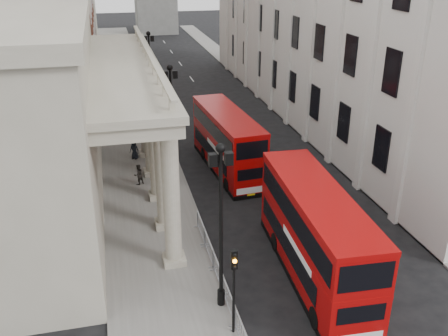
% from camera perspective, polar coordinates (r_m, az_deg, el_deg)
% --- Properties ---
extents(sidewalk_west, '(6.00, 140.00, 0.12)m').
position_cam_1_polar(sidewalk_west, '(47.70, -10.25, 3.98)').
color(sidewalk_west, slate).
rests_on(sidewalk_west, ground).
extents(sidewalk_east, '(3.00, 140.00, 0.12)m').
position_cam_1_polar(sidewalk_east, '(51.10, 8.58, 5.43)').
color(sidewalk_east, slate).
rests_on(sidewalk_east, ground).
extents(kerb, '(0.20, 140.00, 0.14)m').
position_cam_1_polar(kerb, '(47.91, -6.73, 4.30)').
color(kerb, slate).
rests_on(kerb, ground).
extents(portico_building, '(9.00, 28.00, 12.00)m').
position_cam_1_polar(portico_building, '(34.85, -22.01, 5.54)').
color(portico_building, gray).
rests_on(portico_building, ground).
extents(lamp_post_south, '(1.05, 0.44, 8.32)m').
position_cam_1_polar(lamp_post_south, '(22.32, -0.36, -5.64)').
color(lamp_post_south, black).
rests_on(lamp_post_south, sidewalk_west).
extents(lamp_post_mid, '(1.05, 0.44, 8.32)m').
position_cam_1_polar(lamp_post_mid, '(36.90, -5.99, 6.32)').
color(lamp_post_mid, black).
rests_on(lamp_post_mid, sidewalk_west).
extents(lamp_post_north, '(1.05, 0.44, 8.32)m').
position_cam_1_polar(lamp_post_north, '(52.31, -8.43, 11.38)').
color(lamp_post_north, black).
rests_on(lamp_post_north, sidewalk_west).
extents(traffic_light, '(0.28, 0.33, 4.30)m').
position_cam_1_polar(traffic_light, '(21.66, 1.14, -12.33)').
color(traffic_light, black).
rests_on(traffic_light, sidewalk_west).
extents(crowd_barriers, '(0.50, 18.75, 1.10)m').
position_cam_1_polar(crowd_barriers, '(23.39, 1.31, -16.77)').
color(crowd_barriers, gray).
rests_on(crowd_barriers, sidewalk_west).
extents(bus_near, '(3.28, 11.42, 4.88)m').
position_cam_1_polar(bus_near, '(26.14, 10.39, -7.32)').
color(bus_near, '#A20707').
rests_on(bus_near, ground).
extents(bus_far, '(3.40, 10.89, 4.63)m').
position_cam_1_polar(bus_far, '(38.30, 0.37, 3.17)').
color(bus_far, '#A60708').
rests_on(bus_far, ground).
extents(pedestrian_a, '(0.70, 0.57, 1.65)m').
position_cam_1_polar(pedestrian_a, '(34.35, -7.65, -2.24)').
color(pedestrian_a, black).
rests_on(pedestrian_a, sidewalk_west).
extents(pedestrian_b, '(0.95, 0.89, 1.54)m').
position_cam_1_polar(pedestrian_b, '(36.66, -9.76, -0.75)').
color(pedestrian_b, black).
rests_on(pedestrian_b, sidewalk_west).
extents(pedestrian_c, '(0.91, 0.80, 1.57)m').
position_cam_1_polar(pedestrian_c, '(41.27, -10.21, 2.08)').
color(pedestrian_c, black).
rests_on(pedestrian_c, sidewalk_west).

